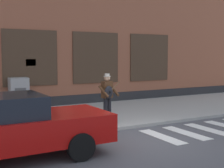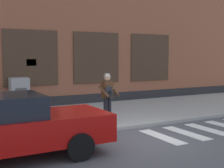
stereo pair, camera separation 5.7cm
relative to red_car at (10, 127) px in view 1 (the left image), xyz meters
name	(u,v)px [view 1 (the left image)]	position (x,y,z in m)	size (l,w,h in m)	color
ground_plane	(143,139)	(3.74, 0.01, -0.77)	(160.00, 160.00, 0.00)	#4C4C51
sidewalk	(88,115)	(3.74, 3.88, -0.72)	(28.00, 5.27, 0.11)	#9E9E99
building_backdrop	(51,18)	(3.73, 8.51, 3.61)	(28.00, 4.06, 8.77)	#99563D
crosswalk	(218,128)	(6.76, -0.05, -0.76)	(5.20, 1.90, 0.01)	silver
red_car	(10,127)	(0.00, 0.00, 0.00)	(4.63, 2.04, 1.53)	#B20F0C
busker	(108,95)	(3.72, 2.19, 0.30)	(0.76, 0.62, 1.70)	black
utility_box	(19,94)	(1.49, 6.06, 0.03)	(0.77, 0.68, 1.39)	#9E9E9E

